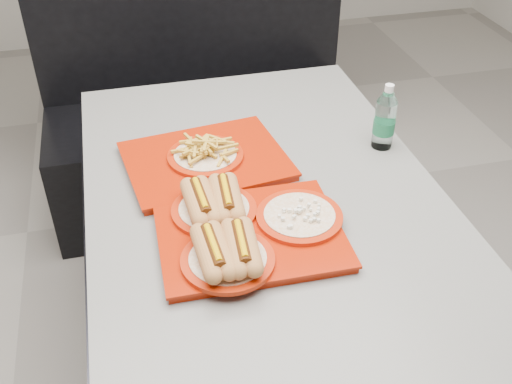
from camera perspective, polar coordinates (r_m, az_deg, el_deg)
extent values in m
plane|color=gray|center=(2.06, 0.76, -17.28)|extent=(6.00, 6.00, 0.00)
cylinder|color=black|center=(2.04, 0.77, -16.87)|extent=(0.52, 0.52, 0.05)
cylinder|color=black|center=(1.77, 0.86, -10.00)|extent=(0.11, 0.11, 0.66)
cube|color=black|center=(1.55, 0.97, -1.71)|extent=(0.92, 1.42, 0.01)
cube|color=slate|center=(1.53, 0.98, -0.98)|extent=(0.90, 1.40, 0.04)
cube|color=black|center=(2.64, -4.77, 3.42)|extent=(1.30, 0.55, 0.45)
cube|color=black|center=(2.60, -6.39, 16.94)|extent=(1.30, 0.10, 1.10)
cube|color=#9B1A04|center=(1.39, -0.54, -4.32)|extent=(0.42, 0.33, 0.02)
cube|color=#9B1A04|center=(1.38, -0.55, -3.94)|extent=(0.43, 0.34, 0.01)
cylinder|color=#A41F05|center=(1.30, -2.70, -6.50)|extent=(0.20, 0.20, 0.01)
cylinder|color=silver|center=(1.29, -2.71, -6.30)|extent=(0.17, 0.17, 0.00)
cylinder|color=#A41F05|center=(1.43, -4.01, -1.73)|extent=(0.20, 0.20, 0.01)
cylinder|color=silver|center=(1.43, -4.02, -1.54)|extent=(0.17, 0.17, 0.00)
cylinder|color=#A41F05|center=(1.41, 4.15, -2.35)|extent=(0.20, 0.20, 0.01)
cylinder|color=silver|center=(1.41, 4.16, -2.16)|extent=(0.17, 0.17, 0.00)
cube|color=#9B1A04|center=(1.64, -4.80, 2.82)|extent=(0.45, 0.37, 0.02)
cube|color=#9B1A04|center=(1.63, -4.82, 3.17)|extent=(0.46, 0.38, 0.01)
cylinder|color=#A41F05|center=(1.63, -4.84, 3.44)|extent=(0.21, 0.21, 0.01)
cylinder|color=silver|center=(1.62, -4.85, 3.62)|extent=(0.17, 0.17, 0.00)
cylinder|color=silver|center=(1.72, 12.10, 6.31)|extent=(0.06, 0.06, 0.14)
cylinder|color=#19663E|center=(1.72, 12.07, 6.11)|extent=(0.06, 0.06, 0.04)
cone|color=silver|center=(1.68, 12.48, 8.85)|extent=(0.06, 0.06, 0.03)
cylinder|color=silver|center=(1.67, 12.59, 9.63)|extent=(0.02, 0.02, 0.02)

